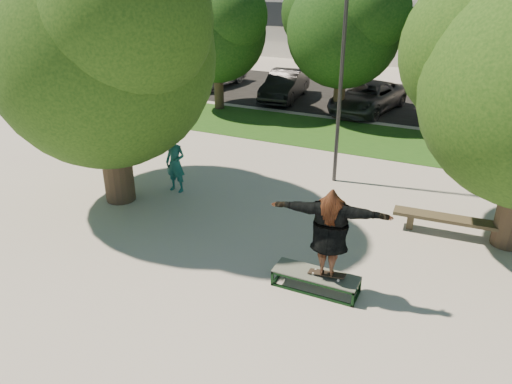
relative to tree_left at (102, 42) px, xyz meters
The scene contains 16 objects.
ground 6.26m from the tree_left, 14.31° to the right, with size 120.00×120.00×0.00m, color #9E9891.
grass_strip 10.87m from the tree_left, 57.80° to the left, with size 30.00×4.00×0.02m, color #1B4814.
asphalt_strip 16.13m from the tree_left, 73.93° to the left, with size 40.00×8.00×0.01m, color black.
tree_left is the anchor object (origin of this frame).
bg_tree_left 10.26m from the tree_left, 102.86° to the left, with size 5.28×4.51×5.77m.
bg_tree_mid 11.45m from the tree_left, 73.68° to the left, with size 5.76×4.92×6.24m.
bg_tree_right 13.66m from the tree_left, 50.20° to the left, with size 5.04×4.31×5.43m.
lamppost 6.70m from the tree_left, 36.42° to the left, with size 0.25×0.15×6.11m.
grind_box 8.11m from the tree_left, 15.49° to the right, with size 1.80×0.60×0.38m.
skater_rig 7.75m from the tree_left, 15.00° to the right, with size 2.43×1.02×2.00m.
bystander 3.90m from the tree_left, 42.72° to the left, with size 0.65×0.43×1.79m, color #185C57.
bench 10.20m from the tree_left, 10.92° to the left, with size 3.31×0.65×0.50m.
car_silver_a 15.20m from the tree_left, 108.61° to the left, with size 1.76×4.38×1.49m, color #B4B3B8.
car_dark 13.36m from the tree_left, 90.35° to the left, with size 1.52×4.35×1.43m, color black.
car_grey 13.63m from the tree_left, 71.21° to the left, with size 2.20×4.77×1.33m, color #505054.
car_silver_b 16.46m from the tree_left, 50.61° to the left, with size 2.19×5.39×1.57m, color #9D9DA2.
Camera 1 is at (4.98, -9.20, 6.28)m, focal length 35.00 mm.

